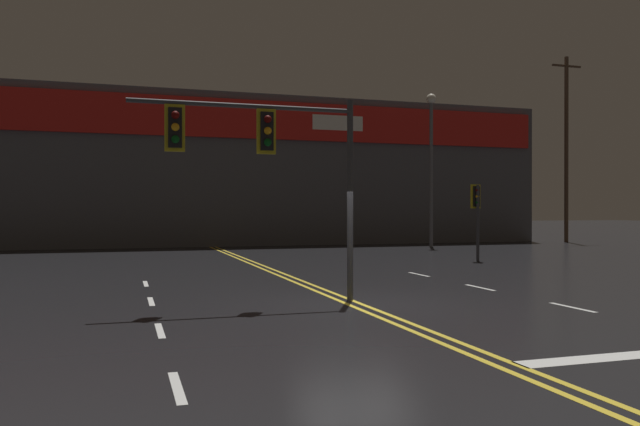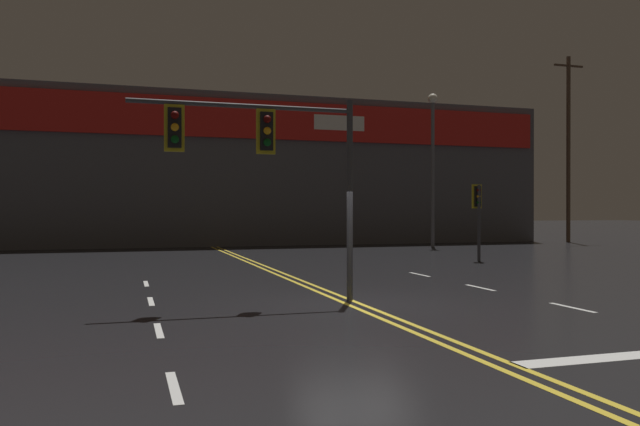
{
  "view_description": "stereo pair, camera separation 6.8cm",
  "coord_description": "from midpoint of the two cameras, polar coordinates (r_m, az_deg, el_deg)",
  "views": [
    {
      "loc": [
        -4.84,
        -12.79,
        2.05
      ],
      "look_at": [
        0.0,
        2.55,
        2.0
      ],
      "focal_mm": 35.0,
      "sensor_mm": 36.0,
      "label": 1
    },
    {
      "loc": [
        -4.78,
        -12.81,
        2.05
      ],
      "look_at": [
        0.0,
        2.55,
        2.0
      ],
      "focal_mm": 35.0,
      "sensor_mm": 36.0,
      "label": 2
    }
  ],
  "objects": [
    {
      "name": "traffic_signal_median",
      "position": [
        13.79,
        -5.72,
        6.17
      ],
      "size": [
        4.99,
        0.36,
        4.59
      ],
      "color": "#38383D",
      "rests_on": "ground"
    },
    {
      "name": "streetlight_near_left",
      "position": [
        36.32,
        10.08,
        5.87
      ],
      "size": [
        0.56,
        0.56,
        8.76
      ],
      "color": "#59595E",
      "rests_on": "ground"
    },
    {
      "name": "ground_plane",
      "position": [
        13.83,
        3.08,
        -8.35
      ],
      "size": [
        200.0,
        200.0,
        0.0
      ],
      "primitive_type": "plane",
      "color": "black"
    },
    {
      "name": "building_backdrop",
      "position": [
        41.06,
        -10.78,
        3.58
      ],
      "size": [
        42.83,
        10.23,
        8.93
      ],
      "color": "#4C4C51",
      "rests_on": "ground"
    },
    {
      "name": "utility_pole_row",
      "position": [
        34.98,
        -7.01,
        6.9
      ],
      "size": [
        46.08,
        0.26,
        12.18
      ],
      "color": "#4C3828",
      "rests_on": "ground"
    },
    {
      "name": "road_markings",
      "position": [
        13.22,
        7.59,
        -8.73
      ],
      "size": [
        12.65,
        60.0,
        0.01
      ],
      "color": "gold",
      "rests_on": "ground"
    },
    {
      "name": "traffic_signal_corner_northeast",
      "position": [
        26.35,
        14.04,
        0.73
      ],
      "size": [
        0.42,
        0.36,
        3.15
      ],
      "color": "#38383D",
      "rests_on": "ground"
    }
  ]
}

